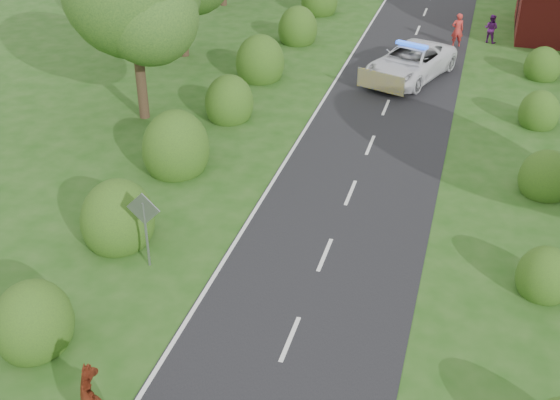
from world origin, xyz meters
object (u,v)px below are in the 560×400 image
(police_van, at_px, (410,62))
(pedestrian_red, at_px, (458,30))
(pedestrian_purple, at_px, (491,29))
(road_sign, at_px, (144,219))

(police_van, distance_m, pedestrian_red, 5.96)
(police_van, distance_m, pedestrian_purple, 7.82)
(road_sign, height_order, pedestrian_red, road_sign)
(road_sign, distance_m, pedestrian_purple, 26.57)
(road_sign, bearing_deg, police_van, 73.02)
(road_sign, distance_m, police_van, 18.85)
(pedestrian_red, bearing_deg, pedestrian_purple, -162.34)
(road_sign, relative_size, police_van, 0.39)
(police_van, relative_size, pedestrian_red, 3.48)
(road_sign, height_order, police_van, road_sign)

